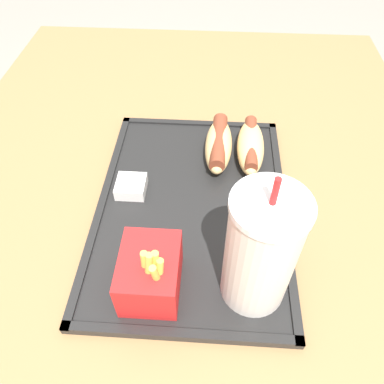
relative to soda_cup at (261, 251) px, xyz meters
name	(u,v)px	position (x,y,z in m)	size (l,w,h in m)	color
ground_plane	(189,349)	(-0.18, -0.10, -0.85)	(8.00, 8.00, 0.00)	gray
dining_table	(188,294)	(-0.18, -0.10, -0.48)	(1.20, 0.91, 0.75)	olive
food_tray	(192,206)	(-0.14, -0.09, -0.09)	(0.43, 0.30, 0.01)	black
soda_cup	(261,251)	(0.00, 0.00, 0.00)	(0.09, 0.09, 0.21)	silver
hot_dog_far	(251,146)	(-0.26, 0.01, -0.06)	(0.14, 0.05, 0.04)	#DBB270
hot_dog_near	(219,144)	(-0.26, -0.05, -0.06)	(0.14, 0.05, 0.05)	#DBB270
fries_carton	(150,273)	(0.01, -0.13, -0.05)	(0.09, 0.08, 0.10)	red
sauce_cup_mayo	(131,186)	(-0.16, -0.19, -0.08)	(0.05, 0.05, 0.02)	silver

